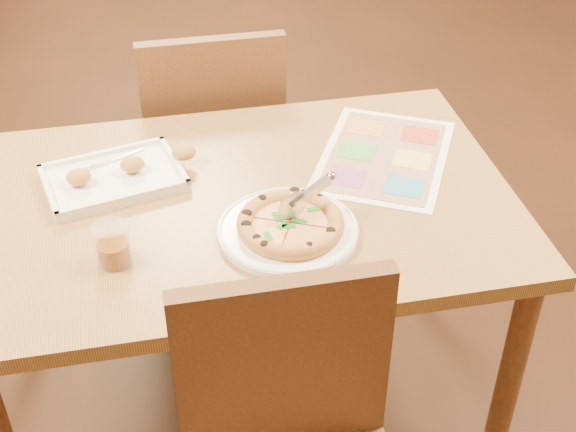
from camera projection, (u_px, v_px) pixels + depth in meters
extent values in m
plane|color=black|center=(250.00, 397.00, 2.35)|extent=(7.00, 7.00, 0.00)
cube|color=#A57342|center=(242.00, 205.00, 1.93)|extent=(1.30, 0.85, 0.04)
cylinder|color=brown|center=(27.00, 255.00, 2.33)|extent=(0.06, 0.06, 0.68)
cylinder|color=brown|center=(509.00, 381.00, 1.95)|extent=(0.06, 0.06, 0.68)
cylinder|color=brown|center=(413.00, 207.00, 2.52)|extent=(0.06, 0.06, 0.68)
cube|color=brown|center=(283.00, 369.00, 1.54)|extent=(0.42, 0.04, 0.45)
cube|color=brown|center=(211.00, 142.00, 2.62)|extent=(0.42, 0.42, 0.04)
cube|color=brown|center=(215.00, 110.00, 2.34)|extent=(0.42, 0.04, 0.45)
cylinder|color=white|center=(288.00, 231.00, 1.80)|extent=(0.40, 0.40, 0.02)
cylinder|color=gold|center=(291.00, 227.00, 1.79)|extent=(0.23, 0.23, 0.01)
cylinder|color=#EFDD82|center=(291.00, 224.00, 1.78)|extent=(0.20, 0.20, 0.01)
torus|color=gold|center=(291.00, 223.00, 1.78)|extent=(0.24, 0.24, 0.04)
cylinder|color=silver|center=(293.00, 206.00, 1.77)|extent=(0.07, 0.03, 0.07)
cube|color=silver|center=(312.00, 191.00, 1.78)|extent=(0.11, 0.06, 0.06)
cube|color=white|center=(114.00, 180.00, 1.96)|extent=(0.37, 0.29, 0.02)
cube|color=silver|center=(113.00, 176.00, 1.95)|extent=(0.15, 0.08, 0.00)
ellipsoid|color=#C48946|center=(79.00, 177.00, 1.91)|extent=(0.06, 0.05, 0.04)
ellipsoid|color=#C48946|center=(132.00, 164.00, 1.96)|extent=(0.06, 0.05, 0.04)
ellipsoid|color=#C48946|center=(184.00, 152.00, 2.00)|extent=(0.06, 0.05, 0.04)
cylinder|color=#7B3B09|center=(114.00, 253.00, 1.71)|extent=(0.07, 0.07, 0.05)
cylinder|color=white|center=(112.00, 245.00, 1.70)|extent=(0.08, 0.08, 0.10)
cube|color=white|center=(384.00, 156.00, 2.06)|extent=(0.48, 0.53, 0.00)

